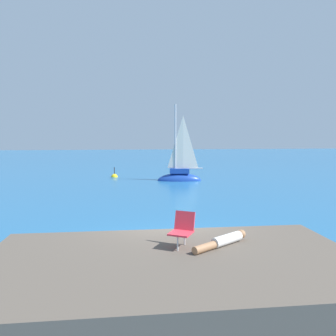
% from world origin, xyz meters
% --- Properties ---
extents(ground_plane, '(160.00, 160.00, 0.00)m').
position_xyz_m(ground_plane, '(0.00, 0.00, 0.00)').
color(ground_plane, '#236093').
extents(shore_ledge, '(8.15, 4.60, 0.94)m').
position_xyz_m(shore_ledge, '(-0.39, -3.37, 0.47)').
color(shore_ledge, brown).
rests_on(shore_ledge, ground).
extents(boulder_seaward, '(1.62, 1.42, 1.02)m').
position_xyz_m(boulder_seaward, '(-3.80, -1.37, 0.00)').
color(boulder_seaward, '#544342').
rests_on(boulder_seaward, ground).
extents(boulder_inland, '(1.42, 1.15, 0.86)m').
position_xyz_m(boulder_inland, '(2.30, -1.38, 0.00)').
color(boulder_inland, '#4B463B').
rests_on(boulder_inland, ground).
extents(sailboat_near, '(3.62, 1.59, 6.59)m').
position_xyz_m(sailboat_near, '(3.08, 15.79, 0.36)').
color(sailboat_near, '#193D99').
rests_on(sailboat_near, ground).
extents(person_sunbather, '(1.54, 1.09, 0.25)m').
position_xyz_m(person_sunbather, '(0.89, -2.74, 1.05)').
color(person_sunbather, white).
rests_on(person_sunbather, shore_ledge).
extents(beach_chair, '(0.71, 0.76, 0.80)m').
position_xyz_m(beach_chair, '(-0.07, -2.67, 1.38)').
color(beach_chair, '#E03342').
rests_on(beach_chair, shore_ledge).
extents(marker_buoy, '(0.56, 0.56, 1.13)m').
position_xyz_m(marker_buoy, '(-2.10, 18.89, 0.01)').
color(marker_buoy, yellow).
rests_on(marker_buoy, ground).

